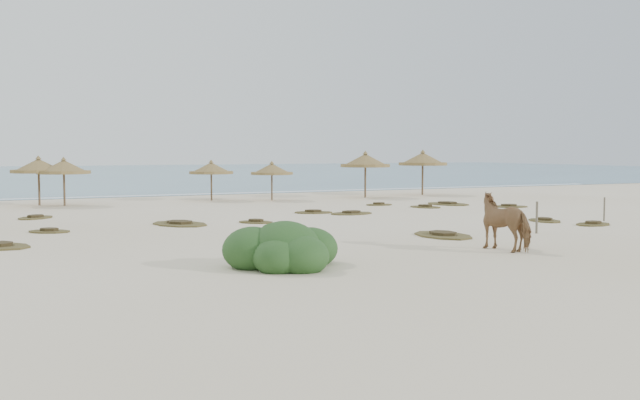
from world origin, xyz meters
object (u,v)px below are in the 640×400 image
at_px(palapa_0, 39,167).
at_px(bush, 285,250).
at_px(palapa_1, 64,168).
at_px(horse, 507,222).

distance_m(palapa_0, bush, 25.55).
relative_size(palapa_0, palapa_1, 0.99).
bearing_deg(palapa_0, horse, -64.94).
distance_m(palapa_0, horse, 27.66).
distance_m(palapa_1, horse, 26.41).
xyz_separation_m(palapa_0, bush, (4.32, -25.13, -1.69)).
height_order(palapa_0, bush, palapa_0).
xyz_separation_m(horse, bush, (-7.38, -0.09, -0.41)).
bearing_deg(bush, horse, 0.72).
bearing_deg(bush, palapa_0, 99.77).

